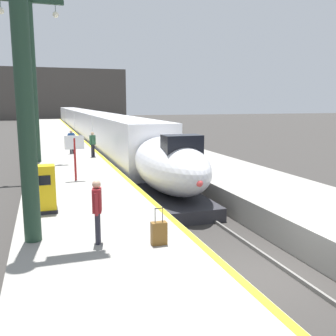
{
  "coord_description": "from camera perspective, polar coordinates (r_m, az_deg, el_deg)",
  "views": [
    {
      "loc": [
        -5.51,
        -8.39,
        4.69
      ],
      "look_at": [
        -0.28,
        7.38,
        1.8
      ],
      "focal_mm": 40.43,
      "sensor_mm": 36.0,
      "label": 1
    }
  ],
  "objects": [
    {
      "name": "highspeed_train_main",
      "position": [
        50.21,
        -12.11,
        6.55
      ],
      "size": [
        2.92,
        75.69,
        3.6
      ],
      "color": "silver",
      "rests_on": "ground"
    },
    {
      "name": "departure_info_board",
      "position": [
        18.19,
        -13.9,
        2.85
      ],
      "size": [
        0.9,
        0.1,
        2.12
      ],
      "color": "maroon",
      "rests_on": "platform_left"
    },
    {
      "name": "ground_plane",
      "position": [
        11.08,
        14.05,
        -15.49
      ],
      "size": [
        260.0,
        260.0,
        0.0
      ],
      "primitive_type": "plane",
      "color": "#33302D"
    },
    {
      "name": "station_column_near",
      "position": [
        10.4,
        -21.02,
        18.25
      ],
      "size": [
        4.0,
        0.68,
        8.53
      ],
      "color": "#1E3828",
      "rests_on": "platform_left"
    },
    {
      "name": "platform_left",
      "position": [
        33.43,
        -15.71,
        2.34
      ],
      "size": [
        4.8,
        110.0,
        1.05
      ],
      "primitive_type": "cube",
      "color": "gray",
      "rests_on": "ground"
    },
    {
      "name": "station_column_mid",
      "position": [
        24.7,
        -19.82,
        14.36
      ],
      "size": [
        4.0,
        0.68,
        9.74
      ],
      "color": "#1E3828",
      "rests_on": "platform_left"
    },
    {
      "name": "platform_right",
      "position": [
        34.74,
        -2.25,
        2.97
      ],
      "size": [
        4.8,
        110.0,
        1.05
      ],
      "primitive_type": "cube",
      "color": "gray",
      "rests_on": "ground"
    },
    {
      "name": "passenger_far_waiting",
      "position": [
        25.94,
        -11.29,
        3.81
      ],
      "size": [
        0.45,
        0.42,
        1.69
      ],
      "color": "#23232D",
      "rests_on": "platform_left"
    },
    {
      "name": "platform_left_safety_stripe",
      "position": [
        33.55,
        -11.86,
        3.43
      ],
      "size": [
        0.2,
        107.8,
        0.01
      ],
      "primitive_type": "cube",
      "color": "yellow",
      "rests_on": "platform_left"
    },
    {
      "name": "terminus_back_wall",
      "position": [
        110.55,
        -15.78,
        10.7
      ],
      "size": [
        36.0,
        2.0,
        14.0
      ],
      "primitive_type": "cube",
      "color": "#4C4742",
      "rests_on": "ground"
    },
    {
      "name": "rail_main_right",
      "position": [
        36.72,
        -8.4,
        2.52
      ],
      "size": [
        0.08,
        110.0,
        0.12
      ],
      "primitive_type": "cube",
      "color": "slate",
      "rests_on": "ground"
    },
    {
      "name": "rail_main_left",
      "position": [
        36.5,
        -10.72,
        2.41
      ],
      "size": [
        0.08,
        110.0,
        0.12
      ],
      "primitive_type": "cube",
      "color": "slate",
      "rests_on": "ground"
    },
    {
      "name": "passenger_near_edge",
      "position": [
        9.96,
        -10.63,
        -5.74
      ],
      "size": [
        0.29,
        0.56,
        1.69
      ],
      "color": "#23232D",
      "rests_on": "platform_left"
    },
    {
      "name": "ticket_machine_yellow",
      "position": [
        13.23,
        -18.08,
        -3.29
      ],
      "size": [
        0.76,
        0.62,
        1.6
      ],
      "color": "yellow",
      "rests_on": "platform_left"
    },
    {
      "name": "passenger_mid_platform",
      "position": [
        28.01,
        -14.35,
        4.13
      ],
      "size": [
        0.53,
        0.36,
        1.69
      ],
      "color": "#23232D",
      "rests_on": "platform_left"
    },
    {
      "name": "rolling_suitcase",
      "position": [
        9.91,
        -1.38,
        -9.79
      ],
      "size": [
        0.4,
        0.22,
        0.98
      ],
      "color": "brown",
      "rests_on": "platform_left"
    }
  ]
}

